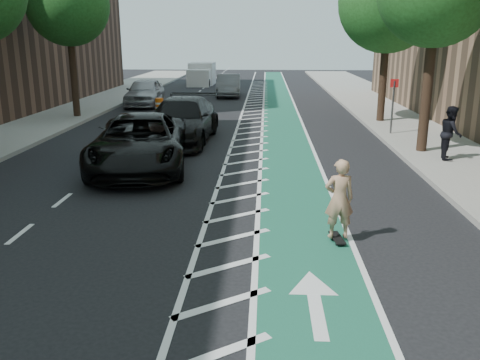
# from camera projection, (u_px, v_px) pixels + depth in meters

# --- Properties ---
(ground) EXTENTS (120.00, 120.00, 0.00)m
(ground) POSITION_uv_depth(u_px,v_px,m) (164.00, 237.00, 10.98)
(ground) COLOR black
(ground) RESTS_ON ground
(bike_lane) EXTENTS (2.00, 90.00, 0.01)m
(bike_lane) POSITION_uv_depth(u_px,v_px,m) (286.00, 145.00, 20.45)
(bike_lane) COLOR #18543C
(bike_lane) RESTS_ON ground
(buffer_strip) EXTENTS (1.40, 90.00, 0.01)m
(buffer_strip) POSITION_uv_depth(u_px,v_px,m) (249.00, 144.00, 20.52)
(buffer_strip) COLOR silver
(buffer_strip) RESTS_ON ground
(sidewalk_right) EXTENTS (5.00, 90.00, 0.15)m
(sidewalk_right) POSITION_uv_depth(u_px,v_px,m) (451.00, 145.00, 20.11)
(sidewalk_right) COLOR gray
(sidewalk_right) RESTS_ON ground
(curb_right) EXTENTS (0.12, 90.00, 0.16)m
(curb_right) POSITION_uv_depth(u_px,v_px,m) (388.00, 144.00, 20.23)
(curb_right) COLOR gray
(curb_right) RESTS_ON ground
(curb_left) EXTENTS (0.12, 90.00, 0.16)m
(curb_left) POSITION_uv_depth(u_px,v_px,m) (42.00, 140.00, 20.92)
(curb_left) COLOR gray
(curb_left) RESTS_ON ground
(tree_r_d) EXTENTS (4.20, 4.20, 7.90)m
(tree_r_d) POSITION_uv_depth(u_px,v_px,m) (387.00, 3.00, 24.42)
(tree_r_d) COLOR #382619
(tree_r_d) RESTS_ON ground
(tree_l_d) EXTENTS (4.20, 4.20, 7.90)m
(tree_l_d) POSITION_uv_depth(u_px,v_px,m) (65.00, 4.00, 25.20)
(tree_l_d) COLOR #382619
(tree_l_d) RESTS_ON ground
(sign_post) EXTENTS (0.35, 0.08, 2.47)m
(sign_post) POSITION_uv_depth(u_px,v_px,m) (393.00, 106.00, 21.78)
(sign_post) COLOR #4C4C4C
(sign_post) RESTS_ON ground
(skateboard) EXTENTS (0.29, 0.74, 0.10)m
(skateboard) POSITION_uv_depth(u_px,v_px,m) (337.00, 238.00, 10.72)
(skateboard) COLOR black
(skateboard) RESTS_ON ground
(skateboarder) EXTENTS (0.66, 0.48, 1.69)m
(skateboarder) POSITION_uv_depth(u_px,v_px,m) (339.00, 199.00, 10.49)
(skateboarder) COLOR tan
(skateboarder) RESTS_ON skateboard
(suv_near) EXTENTS (3.72, 6.64, 1.75)m
(suv_near) POSITION_uv_depth(u_px,v_px,m) (140.00, 142.00, 16.52)
(suv_near) COLOR black
(suv_near) RESTS_ON ground
(suv_far) EXTENTS (2.76, 6.24, 1.78)m
(suv_far) POSITION_uv_depth(u_px,v_px,m) (181.00, 120.00, 20.83)
(suv_far) COLOR black
(suv_far) RESTS_ON ground
(car_silver) EXTENTS (2.26, 5.13, 1.72)m
(car_silver) POSITION_uv_depth(u_px,v_px,m) (145.00, 92.00, 32.03)
(car_silver) COLOR #ABAAAF
(car_silver) RESTS_ON ground
(car_grey) EXTENTS (1.90, 4.88, 1.58)m
(car_grey) POSITION_uv_depth(u_px,v_px,m) (229.00, 85.00, 37.28)
(car_grey) COLOR slate
(car_grey) RESTS_ON ground
(pedestrian) EXTENTS (0.84, 1.00, 1.82)m
(pedestrian) POSITION_uv_depth(u_px,v_px,m) (451.00, 133.00, 17.16)
(pedestrian) COLOR black
(pedestrian) RESTS_ON sidewalk_right
(box_truck) EXTENTS (2.21, 4.77, 1.98)m
(box_truck) POSITION_uv_depth(u_px,v_px,m) (201.00, 75.00, 46.23)
(box_truck) COLOR white
(box_truck) RESTS_ON ground
(barrel_a) EXTENTS (0.60, 0.60, 0.82)m
(barrel_a) POSITION_uv_depth(u_px,v_px,m) (122.00, 141.00, 19.19)
(barrel_a) COLOR #D9540B
(barrel_a) RESTS_ON ground
(barrel_b) EXTENTS (0.68, 0.68, 0.93)m
(barrel_b) POSITION_uv_depth(u_px,v_px,m) (127.00, 131.00, 21.05)
(barrel_b) COLOR #FF520D
(barrel_b) RESTS_ON ground
(barrel_c) EXTENTS (0.59, 0.59, 0.80)m
(barrel_c) POSITION_uv_depth(u_px,v_px,m) (159.00, 106.00, 29.35)
(barrel_c) COLOR #E0570B
(barrel_c) RESTS_ON ground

